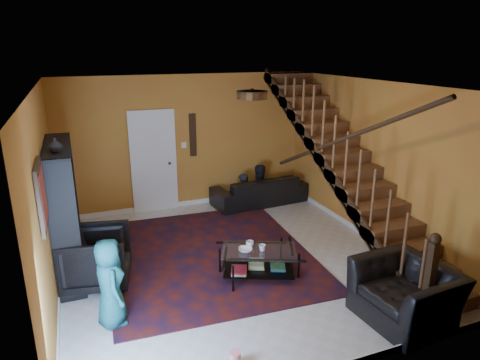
# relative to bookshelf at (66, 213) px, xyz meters

# --- Properties ---
(floor) EXTENTS (5.50, 5.50, 0.00)m
(floor) POSITION_rel_bookshelf_xyz_m (2.40, -0.60, -0.96)
(floor) COLOR beige
(floor) RESTS_ON ground
(room) EXTENTS (5.50, 5.50, 5.50)m
(room) POSITION_rel_bookshelf_xyz_m (1.07, 0.73, -0.91)
(room) COLOR #B05F27
(room) RESTS_ON ground
(staircase) EXTENTS (0.95, 5.02, 3.18)m
(staircase) POSITION_rel_bookshelf_xyz_m (4.53, -0.60, 0.43)
(staircase) COLOR brown
(staircase) RESTS_ON floor
(bookshelf) EXTENTS (0.35, 1.80, 2.00)m
(bookshelf) POSITION_rel_bookshelf_xyz_m (0.00, 0.00, 0.00)
(bookshelf) COLOR black
(bookshelf) RESTS_ON floor
(door) EXTENTS (0.82, 0.05, 2.05)m
(door) POSITION_rel_bookshelf_xyz_m (1.70, 2.12, 0.06)
(door) COLOR silver
(door) RESTS_ON floor
(framed_picture) EXTENTS (0.04, 0.74, 0.74)m
(framed_picture) POSITION_rel_bookshelf_xyz_m (-0.17, -1.50, 0.79)
(framed_picture) COLOR maroon
(framed_picture) RESTS_ON room
(wall_hanging) EXTENTS (0.14, 0.03, 0.90)m
(wall_hanging) POSITION_rel_bookshelf_xyz_m (2.55, 2.13, 0.59)
(wall_hanging) COLOR black
(wall_hanging) RESTS_ON room
(ceiling_fixture) EXTENTS (0.40, 0.40, 0.10)m
(ceiling_fixture) POSITION_rel_bookshelf_xyz_m (2.40, -1.40, 1.78)
(ceiling_fixture) COLOR #3F2814
(ceiling_fixture) RESTS_ON room
(rug) EXTENTS (3.42, 3.86, 0.02)m
(rug) POSITION_rel_bookshelf_xyz_m (2.12, -0.27, -0.96)
(rug) COLOR #46130C
(rug) RESTS_ON floor
(sofa) EXTENTS (2.13, 0.99, 0.60)m
(sofa) POSITION_rel_bookshelf_xyz_m (3.90, 1.70, -0.66)
(sofa) COLOR black
(sofa) RESTS_ON floor
(armchair_left) EXTENTS (1.09, 1.07, 0.84)m
(armchair_left) POSITION_rel_bookshelf_xyz_m (0.35, -0.56, -0.54)
(armchair_left) COLOR black
(armchair_left) RESTS_ON floor
(armchair_right) EXTENTS (1.08, 1.21, 0.74)m
(armchair_right) POSITION_rel_bookshelf_xyz_m (3.90, -2.85, -0.60)
(armchair_right) COLOR black
(armchair_right) RESTS_ON floor
(person_adult_a) EXTENTS (0.44, 0.31, 1.16)m
(person_adult_a) POSITION_rel_bookshelf_xyz_m (3.53, 1.75, -0.83)
(person_adult_a) COLOR black
(person_adult_a) RESTS_ON sofa
(person_adult_b) EXTENTS (0.66, 0.52, 1.32)m
(person_adult_b) POSITION_rel_bookshelf_xyz_m (3.90, 1.75, -0.75)
(person_adult_b) COLOR black
(person_adult_b) RESTS_ON sofa
(person_child) EXTENTS (0.44, 0.61, 1.15)m
(person_child) POSITION_rel_bookshelf_xyz_m (0.45, -1.61, -0.39)
(person_child) COLOR #1A6364
(person_child) RESTS_ON armchair_left
(coffee_table) EXTENTS (1.26, 1.03, 0.42)m
(coffee_table) POSITION_rel_bookshelf_xyz_m (2.63, -1.19, -0.73)
(coffee_table) COLOR black
(coffee_table) RESTS_ON floor
(cup_a) EXTENTS (0.14, 0.14, 0.09)m
(cup_a) POSITION_rel_bookshelf_xyz_m (2.54, -1.03, -0.50)
(cup_a) COLOR #999999
(cup_a) RESTS_ON coffee_table
(cup_b) EXTENTS (0.11, 0.11, 0.10)m
(cup_b) POSITION_rel_bookshelf_xyz_m (2.67, -1.22, -0.50)
(cup_b) COLOR #999999
(cup_b) RESTS_ON coffee_table
(bowl) EXTENTS (0.27, 0.27, 0.05)m
(bowl) POSITION_rel_bookshelf_xyz_m (2.42, -1.15, -0.52)
(bowl) COLOR #999999
(bowl) RESTS_ON coffee_table
(vase) EXTENTS (0.18, 0.18, 0.19)m
(vase) POSITION_rel_bookshelf_xyz_m (-0.00, -0.50, 1.13)
(vase) COLOR #999999
(vase) RESTS_ON bookshelf
(popcorn_bucket) EXTENTS (0.16, 0.16, 0.14)m
(popcorn_bucket) POSITION_rel_bookshelf_xyz_m (1.62, -2.85, -0.87)
(popcorn_bucket) COLOR red
(popcorn_bucket) RESTS_ON rug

